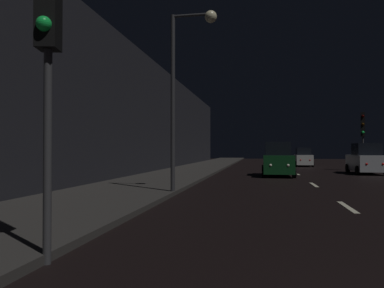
# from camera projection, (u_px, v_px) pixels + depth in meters

# --- Properties ---
(ground) EXTENTS (27.82, 84.00, 0.02)m
(ground) POSITION_uv_depth(u_px,v_px,m) (297.00, 174.00, 25.64)
(ground) COLOR black
(sidewalk_left) EXTENTS (4.40, 84.00, 0.15)m
(sidewalk_left) POSITION_uv_depth(u_px,v_px,m) (189.00, 171.00, 27.07)
(sidewalk_left) COLOR #33302D
(sidewalk_left) RESTS_ON ground
(building_facade_left) EXTENTS (0.80, 63.00, 7.98)m
(building_facade_left) POSITION_uv_depth(u_px,v_px,m) (140.00, 114.00, 24.17)
(building_facade_left) COLOR black
(building_facade_left) RESTS_ON ground
(lane_centerline) EXTENTS (0.16, 24.17, 0.01)m
(lane_centerline) POSITION_uv_depth(u_px,v_px,m) (316.00, 186.00, 16.70)
(lane_centerline) COLOR beige
(lane_centerline) RESTS_ON ground
(traffic_light_far_right) EXTENTS (0.37, 0.48, 4.59)m
(traffic_light_far_right) POSITION_uv_depth(u_px,v_px,m) (363.00, 129.00, 28.70)
(traffic_light_far_right) COLOR #38383A
(traffic_light_far_right) RESTS_ON ground
(traffic_light_near_left) EXTENTS (0.37, 0.48, 5.03)m
(traffic_light_near_left) POSITION_uv_depth(u_px,v_px,m) (48.00, 12.00, 5.35)
(traffic_light_near_left) COLOR #38383A
(traffic_light_near_left) RESTS_ON ground
(streetlamp_overhead) EXTENTS (1.70, 0.44, 6.66)m
(streetlamp_overhead) POSITION_uv_depth(u_px,v_px,m) (186.00, 72.00, 13.31)
(streetlamp_overhead) COLOR #2D2D30
(streetlamp_overhead) RESTS_ON ground
(car_approaching_headlights) EXTENTS (1.96, 4.25, 2.14)m
(car_approaching_headlights) POSITION_uv_depth(u_px,v_px,m) (278.00, 160.00, 23.07)
(car_approaching_headlights) COLOR #0F3819
(car_approaching_headlights) RESTS_ON ground
(car_parked_right_far) EXTENTS (1.92, 4.17, 2.10)m
(car_parked_right_far) POSITION_uv_depth(u_px,v_px,m) (366.00, 160.00, 25.09)
(car_parked_right_far) COLOR #A5A8AD
(car_parked_right_far) RESTS_ON ground
(car_distant_taillights) EXTENTS (1.70, 3.69, 1.86)m
(car_distant_taillights) POSITION_uv_depth(u_px,v_px,m) (303.00, 158.00, 36.48)
(car_distant_taillights) COLOR silver
(car_distant_taillights) RESTS_ON ground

